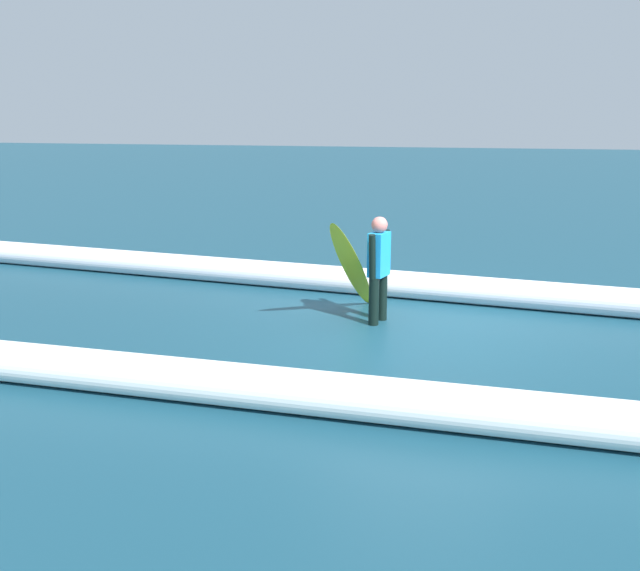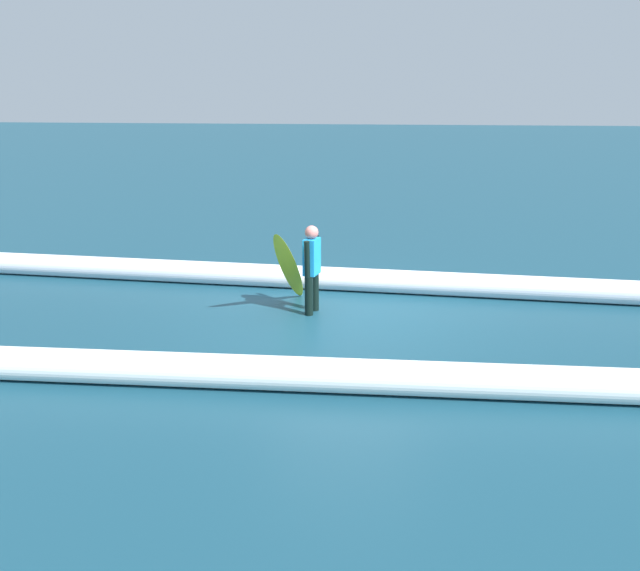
# 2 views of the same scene
# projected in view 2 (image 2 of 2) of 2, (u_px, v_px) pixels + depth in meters

# --- Properties ---
(ground_plane) EXTENTS (121.76, 121.76, 0.00)m
(ground_plane) POSITION_uv_depth(u_px,v_px,m) (348.00, 316.00, 11.82)
(ground_plane) COLOR #164053
(surfer) EXTENTS (0.27, 0.60, 1.47)m
(surfer) POSITION_uv_depth(u_px,v_px,m) (312.00, 265.00, 11.81)
(surfer) COLOR black
(surfer) RESTS_ON ground_plane
(surfboard) EXTENTS (0.41, 1.80, 1.51)m
(surfboard) POSITION_uv_depth(u_px,v_px,m) (289.00, 267.00, 11.96)
(surfboard) COLOR yellow
(surfboard) RESTS_ON ground_plane
(wave_crest_foreground) EXTENTS (25.84, 2.13, 0.43)m
(wave_crest_foreground) POSITION_uv_depth(u_px,v_px,m) (359.00, 280.00, 13.23)
(wave_crest_foreground) COLOR white
(wave_crest_foreground) RESTS_ON ground_plane
(wave_crest_midground) EXTENTS (17.89, 0.77, 0.43)m
(wave_crest_midground) POSITION_uv_depth(u_px,v_px,m) (340.00, 375.00, 8.85)
(wave_crest_midground) COLOR white
(wave_crest_midground) RESTS_ON ground_plane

